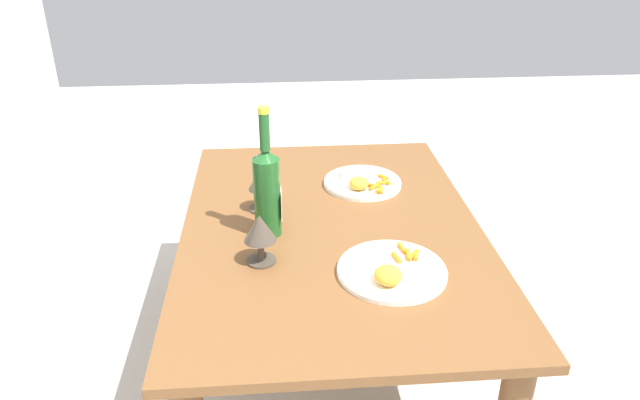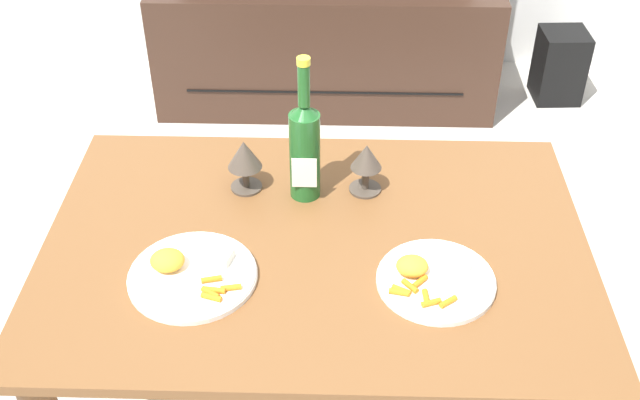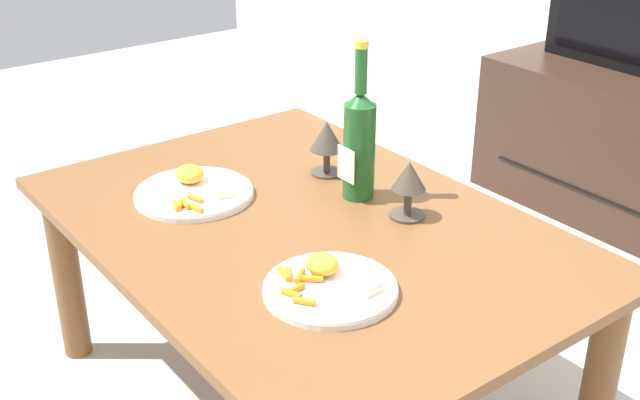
{
  "view_description": "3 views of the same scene",
  "coord_description": "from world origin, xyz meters",
  "px_view_note": "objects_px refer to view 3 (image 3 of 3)",
  "views": [
    {
      "loc": [
        -1.45,
        0.15,
        1.31
      ],
      "look_at": [
        0.03,
        0.03,
        0.56
      ],
      "focal_mm": 33.63,
      "sensor_mm": 36.0,
      "label": 1
    },
    {
      "loc": [
        0.05,
        -1.3,
        1.61
      ],
      "look_at": [
        0.01,
        0.04,
        0.58
      ],
      "focal_mm": 43.89,
      "sensor_mm": 36.0,
      "label": 2
    },
    {
      "loc": [
        1.23,
        -0.89,
        1.28
      ],
      "look_at": [
        0.03,
        0.02,
        0.55
      ],
      "focal_mm": 45.45,
      "sensor_mm": 36.0,
      "label": 3
    }
  ],
  "objects_px": {
    "wine_bottle": "(359,140)",
    "goblet_left": "(327,139)",
    "dining_table": "(304,255)",
    "dinner_plate_left": "(194,191)",
    "dinner_plate_right": "(330,286)",
    "goblet_right": "(409,180)"
  },
  "relations": [
    {
      "from": "wine_bottle",
      "to": "goblet_left",
      "type": "distance_m",
      "value": 0.15
    },
    {
      "from": "wine_bottle",
      "to": "goblet_left",
      "type": "relative_size",
      "value": 2.71
    },
    {
      "from": "dining_table",
      "to": "dinner_plate_left",
      "type": "distance_m",
      "value": 0.3
    },
    {
      "from": "dinner_plate_right",
      "to": "goblet_right",
      "type": "bearing_deg",
      "value": 113.28
    },
    {
      "from": "goblet_left",
      "to": "dining_table",
      "type": "bearing_deg",
      "value": -48.31
    },
    {
      "from": "dining_table",
      "to": "wine_bottle",
      "type": "distance_m",
      "value": 0.28
    },
    {
      "from": "dining_table",
      "to": "goblet_left",
      "type": "xyz_separation_m",
      "value": [
        -0.17,
        0.19,
        0.17
      ]
    },
    {
      "from": "dining_table",
      "to": "dinner_plate_right",
      "type": "relative_size",
      "value": 4.86
    },
    {
      "from": "goblet_right",
      "to": "dinner_plate_right",
      "type": "xyz_separation_m",
      "value": [
        0.14,
        -0.31,
        -0.07
      ]
    },
    {
      "from": "dining_table",
      "to": "dinner_plate_right",
      "type": "bearing_deg",
      "value": -26.18
    },
    {
      "from": "goblet_left",
      "to": "dinner_plate_right",
      "type": "height_order",
      "value": "goblet_left"
    },
    {
      "from": "wine_bottle",
      "to": "dining_table",
      "type": "bearing_deg",
      "value": -80.04
    },
    {
      "from": "wine_bottle",
      "to": "goblet_right",
      "type": "distance_m",
      "value": 0.15
    },
    {
      "from": "goblet_right",
      "to": "dinner_plate_left",
      "type": "bearing_deg",
      "value": -139.37
    },
    {
      "from": "goblet_left",
      "to": "dinner_plate_right",
      "type": "xyz_separation_m",
      "value": [
        0.42,
        -0.31,
        -0.08
      ]
    },
    {
      "from": "goblet_left",
      "to": "wine_bottle",
      "type": "bearing_deg",
      "value": -7.83
    },
    {
      "from": "wine_bottle",
      "to": "dinner_plate_left",
      "type": "xyz_separation_m",
      "value": [
        -0.22,
        -0.29,
        -0.12
      ]
    },
    {
      "from": "wine_bottle",
      "to": "dinner_plate_right",
      "type": "bearing_deg",
      "value": -46.8
    },
    {
      "from": "dining_table",
      "to": "goblet_left",
      "type": "relative_size",
      "value": 9.05
    },
    {
      "from": "dining_table",
      "to": "wine_bottle",
      "type": "height_order",
      "value": "wine_bottle"
    },
    {
      "from": "dinner_plate_left",
      "to": "dining_table",
      "type": "bearing_deg",
      "value": 25.3
    },
    {
      "from": "dining_table",
      "to": "dinner_plate_left",
      "type": "relative_size",
      "value": 4.45
    }
  ]
}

